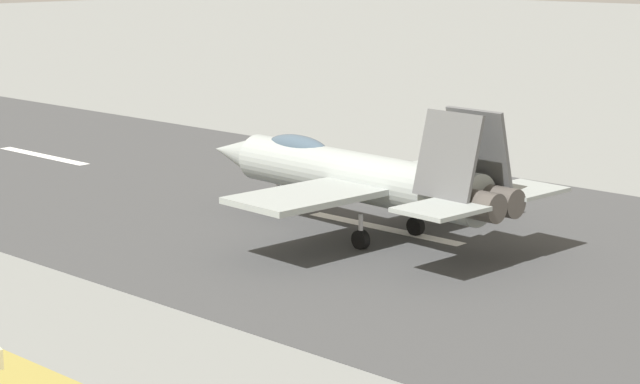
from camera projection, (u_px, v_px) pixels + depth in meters
ground_plane at (391, 230)px, 47.11m from camera, size 400.00×400.00×0.00m
runway_strip at (391, 230)px, 47.10m from camera, size 240.00×26.00×0.02m
fighter_jet at (355, 175)px, 46.02m from camera, size 17.23×13.37×5.67m
marker_cone_mid at (440, 162)px, 60.91m from camera, size 0.44×0.44×0.55m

